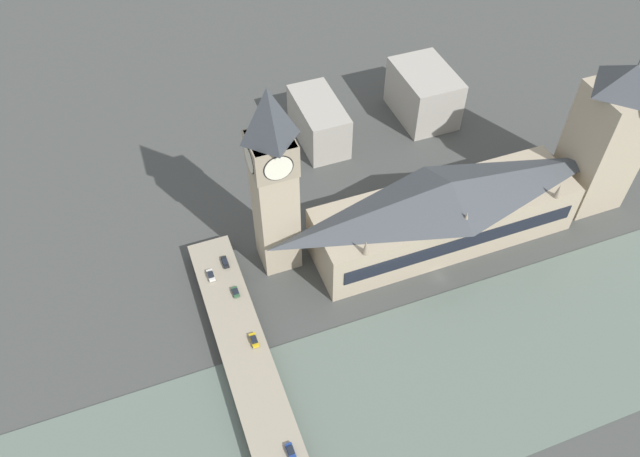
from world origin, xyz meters
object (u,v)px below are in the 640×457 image
car_southbound_lead (254,340)px  car_southbound_mid (291,451)px  road_bridge (273,435)px  clock_tower (273,179)px  parliament_hall (445,212)px  car_northbound_lead (225,262)px  car_northbound_tail (211,275)px  car_northbound_mid (236,292)px  victoria_tower (606,137)px

car_southbound_lead → car_southbound_mid: 33.68m
road_bridge → clock_tower: bearing=-19.5°
parliament_hall → road_bridge: (-47.23, 73.27, -8.86)m
car_southbound_lead → car_southbound_mid: bearing=179.1°
car_northbound_lead → car_northbound_tail: size_ratio=1.04×
car_northbound_mid → car_northbound_tail: 10.30m
car_southbound_mid → car_southbound_lead: bearing=-0.9°
parliament_hall → car_northbound_mid: 70.68m
parliament_hall → car_northbound_tail: bearing=84.6°
car_southbound_lead → parliament_hall: bearing=-74.3°
clock_tower → car_northbound_lead: clock_tower is taller
victoria_tower → car_southbound_mid: victoria_tower is taller
car_northbound_lead → car_northbound_mid: car_northbound_mid is taller
car_northbound_lead → car_northbound_tail: car_northbound_tail is taller
victoria_tower → parliament_hall: bearing=90.1°
road_bridge → car_southbound_lead: (27.55, -3.36, 1.66)m
car_northbound_mid → car_northbound_tail: size_ratio=0.84×
car_northbound_mid → parliament_hall: bearing=-88.6°
parliament_hall → car_southbound_lead: (-19.68, 69.90, -7.20)m
car_northbound_mid → car_northbound_tail: car_northbound_tail is taller
clock_tower → car_northbound_mid: bearing=125.1°
car_southbound_mid → car_northbound_mid: bearing=-0.2°
car_northbound_lead → car_southbound_lead: bearing=-179.3°
car_northbound_mid → car_southbound_mid: bearing=179.8°
parliament_hall → victoria_tower: bearing=-89.9°
car_northbound_tail → car_southbound_mid: size_ratio=1.14×
parliament_hall → car_northbound_lead: size_ratio=18.07×
parliament_hall → victoria_tower: size_ratio=1.48×
parliament_hall → road_bridge: bearing=122.8°
car_northbound_lead → victoria_tower: bearing=-94.8°
road_bridge → car_northbound_tail: bearing=2.6°
clock_tower → car_southbound_mid: bearing=164.6°
car_northbound_mid → car_southbound_mid: car_southbound_mid is taller
parliament_hall → clock_tower: bearing=78.6°
clock_tower → road_bridge: 68.99m
victoria_tower → car_northbound_mid: (-1.71, 126.65, -21.47)m
parliament_hall → car_southbound_mid: size_ratio=21.31×
road_bridge → victoria_tower: bearing=-70.0°
car_southbound_mid → road_bridge: bearing=24.6°
clock_tower → car_northbound_mid: clock_tower is taller
victoria_tower → car_northbound_mid: 128.46m
clock_tower → victoria_tower: (-10.61, -109.13, -8.35)m
car_northbound_mid → car_southbound_lead: 18.02m
victoria_tower → car_northbound_lead: victoria_tower is taller
car_northbound_tail → car_southbound_lead: size_ratio=0.98×
car_northbound_mid → car_northbound_tail: bearing=31.7°
parliament_hall → car_southbound_lead: size_ratio=18.37×
clock_tower → car_southbound_mid: 72.79m
clock_tower → car_southbound_lead: (-30.35, 17.13, -29.77)m
road_bridge → car_southbound_lead: size_ratio=29.53×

